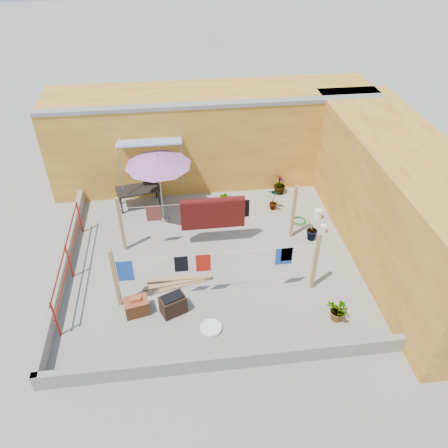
{
  "coord_description": "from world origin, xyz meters",
  "views": [
    {
      "loc": [
        -0.82,
        -9.31,
        8.36
      ],
      "look_at": [
        0.37,
        0.3,
        1.03
      ],
      "focal_mm": 35.0,
      "sensor_mm": 36.0,
      "label": 1
    }
  ],
  "objects_px": {
    "brazier": "(173,304)",
    "water_jug_b": "(318,214)",
    "outdoor_table": "(138,190)",
    "brick_stack": "(137,306)",
    "green_hose": "(299,221)",
    "patio_umbrella": "(158,161)",
    "plant_back_a": "(227,202)",
    "white_basin": "(211,328)",
    "water_jug_a": "(323,229)"
  },
  "relations": [
    {
      "from": "brick_stack",
      "to": "water_jug_b",
      "type": "relative_size",
      "value": 1.72
    },
    {
      "from": "plant_back_a",
      "to": "green_hose",
      "type": "bearing_deg",
      "value": -20.15
    },
    {
      "from": "brick_stack",
      "to": "water_jug_a",
      "type": "xyz_separation_m",
      "value": [
        5.58,
        2.57,
        -0.08
      ]
    },
    {
      "from": "water_jug_a",
      "to": "green_hose",
      "type": "distance_m",
      "value": 0.87
    },
    {
      "from": "white_basin",
      "to": "plant_back_a",
      "type": "relative_size",
      "value": 0.71
    },
    {
      "from": "patio_umbrella",
      "to": "water_jug_b",
      "type": "relative_size",
      "value": 6.18
    },
    {
      "from": "brazier",
      "to": "patio_umbrella",
      "type": "bearing_deg",
      "value": 92.77
    },
    {
      "from": "outdoor_table",
      "to": "brazier",
      "type": "height_order",
      "value": "outdoor_table"
    },
    {
      "from": "patio_umbrella",
      "to": "plant_back_a",
      "type": "bearing_deg",
      "value": 4.69
    },
    {
      "from": "brick_stack",
      "to": "green_hose",
      "type": "relative_size",
      "value": 1.34
    },
    {
      "from": "brick_stack",
      "to": "white_basin",
      "type": "height_order",
      "value": "brick_stack"
    },
    {
      "from": "patio_umbrella",
      "to": "white_basin",
      "type": "distance_m",
      "value": 5.17
    },
    {
      "from": "brick_stack",
      "to": "water_jug_a",
      "type": "distance_m",
      "value": 6.14
    },
    {
      "from": "brick_stack",
      "to": "water_jug_b",
      "type": "bearing_deg",
      "value": 30.38
    },
    {
      "from": "white_basin",
      "to": "water_jug_a",
      "type": "relative_size",
      "value": 1.74
    },
    {
      "from": "patio_umbrella",
      "to": "plant_back_a",
      "type": "xyz_separation_m",
      "value": [
        2.06,
        0.17,
        -1.74
      ]
    },
    {
      "from": "outdoor_table",
      "to": "green_hose",
      "type": "relative_size",
      "value": 3.11
    },
    {
      "from": "outdoor_table",
      "to": "plant_back_a",
      "type": "xyz_separation_m",
      "value": [
        2.84,
        -0.73,
        -0.22
      ]
    },
    {
      "from": "brazier",
      "to": "outdoor_table",
      "type": "bearing_deg",
      "value": 101.29
    },
    {
      "from": "white_basin",
      "to": "green_hose",
      "type": "xyz_separation_m",
      "value": [
        3.22,
        3.97,
        -0.02
      ]
    },
    {
      "from": "white_basin",
      "to": "green_hose",
      "type": "relative_size",
      "value": 1.1
    },
    {
      "from": "water_jug_a",
      "to": "plant_back_a",
      "type": "relative_size",
      "value": 0.41
    },
    {
      "from": "green_hose",
      "to": "patio_umbrella",
      "type": "bearing_deg",
      "value": 171.4
    },
    {
      "from": "brazier",
      "to": "water_jug_a",
      "type": "bearing_deg",
      "value": 29.71
    },
    {
      "from": "white_basin",
      "to": "water_jug_b",
      "type": "xyz_separation_m",
      "value": [
        3.86,
        4.06,
        0.12
      ]
    },
    {
      "from": "patio_umbrella",
      "to": "outdoor_table",
      "type": "xyz_separation_m",
      "value": [
        -0.78,
        0.89,
        -1.53
      ]
    },
    {
      "from": "brazier",
      "to": "water_jug_a",
      "type": "distance_m",
      "value": 5.39
    },
    {
      "from": "brazier",
      "to": "white_basin",
      "type": "distance_m",
      "value": 1.12
    },
    {
      "from": "water_jug_a",
      "to": "water_jug_b",
      "type": "distance_m",
      "value": 0.73
    },
    {
      "from": "outdoor_table",
      "to": "white_basin",
      "type": "xyz_separation_m",
      "value": [
        1.84,
        -5.51,
        -0.55
      ]
    },
    {
      "from": "water_jug_a",
      "to": "brick_stack",
      "type": "bearing_deg",
      "value": -155.24
    },
    {
      "from": "green_hose",
      "to": "plant_back_a",
      "type": "relative_size",
      "value": 0.64
    },
    {
      "from": "water_jug_a",
      "to": "plant_back_a",
      "type": "xyz_separation_m",
      "value": [
        -2.81,
        1.45,
        0.25
      ]
    },
    {
      "from": "patio_umbrella",
      "to": "plant_back_a",
      "type": "relative_size",
      "value": 3.09
    },
    {
      "from": "brick_stack",
      "to": "water_jug_b",
      "type": "xyz_separation_m",
      "value": [
        5.64,
        3.3,
        -0.05
      ]
    },
    {
      "from": "water_jug_b",
      "to": "plant_back_a",
      "type": "relative_size",
      "value": 0.5
    },
    {
      "from": "water_jug_a",
      "to": "green_hose",
      "type": "relative_size",
      "value": 0.63
    },
    {
      "from": "patio_umbrella",
      "to": "brazier",
      "type": "xyz_separation_m",
      "value": [
        0.19,
        -3.96,
        -1.86
      ]
    },
    {
      "from": "patio_umbrella",
      "to": "brazier",
      "type": "relative_size",
      "value": 3.3
    },
    {
      "from": "patio_umbrella",
      "to": "water_jug_b",
      "type": "distance_m",
      "value": 5.33
    },
    {
      "from": "brick_stack",
      "to": "brazier",
      "type": "bearing_deg",
      "value": -6.08
    },
    {
      "from": "green_hose",
      "to": "outdoor_table",
      "type": "bearing_deg",
      "value": 163.06
    },
    {
      "from": "brazier",
      "to": "water_jug_b",
      "type": "bearing_deg",
      "value": 35.67
    },
    {
      "from": "water_jug_b",
      "to": "green_hose",
      "type": "relative_size",
      "value": 0.78
    },
    {
      "from": "patio_umbrella",
      "to": "outdoor_table",
      "type": "height_order",
      "value": "patio_umbrella"
    },
    {
      "from": "outdoor_table",
      "to": "brazier",
      "type": "bearing_deg",
      "value": -78.71
    },
    {
      "from": "green_hose",
      "to": "brick_stack",
      "type": "bearing_deg",
      "value": -147.25
    },
    {
      "from": "outdoor_table",
      "to": "water_jug_a",
      "type": "bearing_deg",
      "value": -21.11
    },
    {
      "from": "white_basin",
      "to": "water_jug_a",
      "type": "bearing_deg",
      "value": 41.2
    },
    {
      "from": "plant_back_a",
      "to": "white_basin",
      "type": "bearing_deg",
      "value": -101.72
    }
  ]
}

